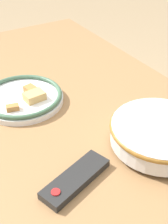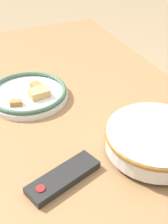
{
  "view_description": "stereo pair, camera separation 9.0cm",
  "coord_description": "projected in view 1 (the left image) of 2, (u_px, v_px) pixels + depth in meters",
  "views": [
    {
      "loc": [
        -0.75,
        0.37,
        1.32
      ],
      "look_at": [
        -0.11,
        -0.0,
        0.79
      ],
      "focal_mm": 50.0,
      "sensor_mm": 36.0,
      "label": 1
    },
    {
      "loc": [
        -0.79,
        0.29,
        1.32
      ],
      "look_at": [
        -0.11,
        -0.0,
        0.79
      ],
      "focal_mm": 50.0,
      "sensor_mm": 36.0,
      "label": 2
    }
  ],
  "objects": [
    {
      "name": "dining_table",
      "position": [
        65.0,
        125.0,
        1.06
      ],
      "size": [
        1.4,
        0.81,
        0.76
      ],
      "color": "olive",
      "rests_on": "ground_plane"
    },
    {
      "name": "noodle_bowl",
      "position": [
        160.0,
        133.0,
        0.82
      ],
      "size": [
        0.26,
        0.26,
        0.07
      ],
      "color": "silver",
      "rests_on": "dining_table"
    },
    {
      "name": "food_plate",
      "position": [
        23.0,
        97.0,
        1.0
      ],
      "size": [
        0.26,
        0.26,
        0.04
      ],
      "color": "white",
      "rests_on": "dining_table"
    },
    {
      "name": "tv_remote",
      "position": [
        75.0,
        179.0,
        0.73
      ],
      "size": [
        0.11,
        0.2,
        0.02
      ],
      "rotation": [
        0.0,
        0.0,
        0.32
      ],
      "color": "black",
      "rests_on": "dining_table"
    }
  ]
}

